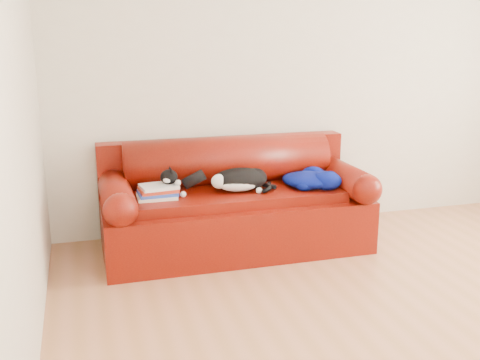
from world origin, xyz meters
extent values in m
plane|color=#9C673E|center=(0.00, 0.00, 0.00)|extent=(4.50, 4.50, 0.00)
cube|color=beige|center=(0.00, 2.00, 1.30)|extent=(4.50, 0.02, 2.60)
cube|color=beige|center=(-2.25, 0.00, 1.30)|extent=(0.02, 4.00, 2.60)
cube|color=#430302|center=(-0.80, 1.50, 0.21)|extent=(2.10, 0.90, 0.42)
cube|color=#430302|center=(-0.80, 1.45, 0.45)|extent=(1.66, 0.62, 0.10)
cylinder|color=black|center=(-1.73, 1.17, 0.03)|extent=(0.06, 0.06, 0.05)
cylinder|color=black|center=(0.13, 1.17, 0.03)|extent=(0.06, 0.06, 0.05)
cylinder|color=black|center=(-1.73, 1.83, 0.03)|extent=(0.06, 0.06, 0.05)
cylinder|color=black|center=(0.13, 1.83, 0.03)|extent=(0.06, 0.06, 0.05)
cube|color=#430302|center=(-0.80, 1.86, 0.42)|extent=(2.10, 0.18, 0.85)
cylinder|color=#430302|center=(-0.80, 1.75, 0.68)|extent=(1.70, 0.40, 0.40)
cylinder|color=#430302|center=(-1.73, 1.50, 0.54)|extent=(0.24, 0.88, 0.24)
sphere|color=#430302|center=(-1.73, 1.06, 0.54)|extent=(0.24, 0.24, 0.24)
cylinder|color=#430302|center=(0.13, 1.50, 0.54)|extent=(0.24, 0.88, 0.24)
sphere|color=#430302|center=(0.13, 1.06, 0.54)|extent=(0.24, 0.24, 0.24)
cube|color=beige|center=(-1.42, 1.42, 0.51)|extent=(0.29, 0.23, 0.02)
cube|color=white|center=(-1.42, 1.42, 0.51)|extent=(0.28, 0.22, 0.02)
cube|color=#1F3EA9|center=(-1.42, 1.42, 0.54)|extent=(0.29, 0.23, 0.02)
cube|color=white|center=(-1.42, 1.42, 0.54)|extent=(0.28, 0.22, 0.02)
cube|color=#A62813|center=(-1.42, 1.42, 0.56)|extent=(0.29, 0.23, 0.02)
cube|color=white|center=(-1.42, 1.42, 0.56)|extent=(0.28, 0.22, 0.02)
cube|color=silver|center=(-1.42, 1.42, 0.59)|extent=(0.29, 0.24, 0.02)
cube|color=white|center=(-1.42, 1.42, 0.59)|extent=(0.28, 0.23, 0.02)
ellipsoid|color=black|center=(-0.78, 1.43, 0.59)|extent=(0.45, 0.25, 0.18)
ellipsoid|color=silver|center=(-0.80, 1.38, 0.56)|extent=(0.31, 0.14, 0.12)
ellipsoid|color=silver|center=(-0.95, 1.40, 0.60)|extent=(0.13, 0.12, 0.11)
ellipsoid|color=black|center=(-0.64, 1.44, 0.58)|extent=(0.18, 0.18, 0.16)
ellipsoid|color=black|center=(-1.07, 1.43, 0.65)|extent=(0.13, 0.12, 0.11)
ellipsoid|color=silver|center=(-1.09, 1.39, 0.64)|extent=(0.06, 0.05, 0.05)
sphere|color=#BF7272|center=(-1.10, 1.39, 0.64)|extent=(0.02, 0.02, 0.02)
cone|color=black|center=(-1.05, 1.40, 0.70)|extent=(0.05, 0.04, 0.06)
cone|color=black|center=(-1.05, 1.46, 0.70)|extent=(0.05, 0.04, 0.06)
cylinder|color=black|center=(-0.54, 1.42, 0.53)|extent=(0.10, 0.16, 0.04)
sphere|color=silver|center=(-0.99, 1.38, 0.52)|extent=(0.04, 0.04, 0.04)
sphere|color=silver|center=(-0.65, 1.33, 0.52)|extent=(0.04, 0.04, 0.04)
ellipsoid|color=#020845|center=(-0.21, 1.39, 0.56)|extent=(0.49, 0.47, 0.13)
ellipsoid|color=#020845|center=(-0.10, 1.30, 0.57)|extent=(0.30, 0.28, 0.15)
ellipsoid|color=#020845|center=(-0.27, 1.49, 0.55)|extent=(0.32, 0.34, 0.10)
ellipsoid|color=#020845|center=(-0.13, 1.49, 0.57)|extent=(0.25, 0.22, 0.15)
ellipsoid|color=#020845|center=(-0.28, 1.31, 0.55)|extent=(0.20, 0.21, 0.10)
ellipsoid|color=silver|center=(-0.17, 1.30, 0.58)|extent=(0.19, 0.12, 0.04)
camera|label=1|loc=(-1.96, -2.66, 1.70)|focal=42.00mm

